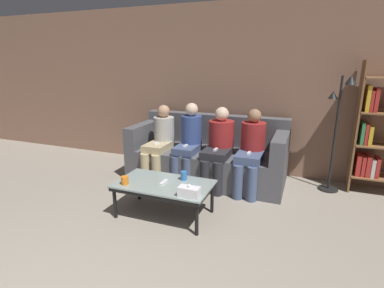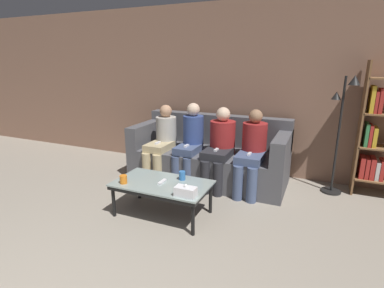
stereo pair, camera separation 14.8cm
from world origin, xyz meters
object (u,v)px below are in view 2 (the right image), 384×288
object	(u,v)px
seated_person_mid_left	(190,141)
seated_person_mid_right	(220,144)
game_remote	(162,182)
cup_near_left	(182,176)
cup_near_right	(123,179)
standing_lamp	(341,123)
seated_person_left_end	(162,140)
couch	(210,157)
tissue_box	(186,191)
coffee_table	(162,186)
seated_person_right_end	(252,149)

from	to	relation	value
seated_person_mid_left	seated_person_mid_right	bearing A→B (deg)	0.58
game_remote	cup_near_left	bearing A→B (deg)	44.19
cup_near_right	seated_person_mid_left	distance (m)	1.30
standing_lamp	seated_person_left_end	xyz separation A→B (m)	(-2.40, -0.42, -0.37)
seated_person_left_end	seated_person_mid_right	xyz separation A→B (m)	(0.91, 0.02, 0.02)
couch	cup_near_left	world-z (taller)	couch
tissue_box	standing_lamp	bearing A→B (deg)	49.73
game_remote	standing_lamp	bearing A→B (deg)	38.96
coffee_table	cup_near_right	size ratio (longest dim) A/B	11.54
couch	cup_near_right	xyz separation A→B (m)	(-0.49, -1.49, 0.11)
game_remote	cup_near_right	bearing A→B (deg)	-153.86
tissue_box	seated_person_right_end	world-z (taller)	seated_person_right_end
couch	standing_lamp	distance (m)	1.84
couch	coffee_table	world-z (taller)	couch
coffee_table	seated_person_mid_right	bearing A→B (deg)	73.06
cup_near_left	standing_lamp	bearing A→B (deg)	38.36
cup_near_left	seated_person_mid_left	distance (m)	0.97
tissue_box	standing_lamp	xyz separation A→B (m)	(1.43, 1.69, 0.51)
tissue_box	couch	bearing A→B (deg)	100.97
standing_lamp	seated_person_mid_right	bearing A→B (deg)	-165.04
cup_near_left	seated_person_right_end	xyz separation A→B (m)	(0.61, 0.90, 0.15)
couch	seated_person_left_end	size ratio (longest dim) A/B	2.06
cup_near_right	seated_person_mid_left	size ratio (longest dim) A/B	0.08
coffee_table	cup_near_left	world-z (taller)	cup_near_left
cup_near_left	standing_lamp	xyz separation A→B (m)	(1.65, 1.31, 0.51)
cup_near_right	coffee_table	bearing A→B (deg)	26.14
cup_near_right	cup_near_left	bearing A→B (deg)	32.58
tissue_box	seated_person_right_end	xyz separation A→B (m)	(0.39, 1.28, 0.15)
seated_person_left_end	seated_person_mid_left	xyz separation A→B (m)	(0.45, 0.02, 0.02)
cup_near_right	seated_person_mid_right	bearing A→B (deg)	60.50
seated_person_right_end	seated_person_mid_right	bearing A→B (deg)	178.54
cup_near_left	game_remote	world-z (taller)	cup_near_left
tissue_box	standing_lamp	world-z (taller)	standing_lamp
cup_near_left	cup_near_right	world-z (taller)	cup_near_left
standing_lamp	couch	bearing A→B (deg)	-173.97
cup_near_left	cup_near_right	distance (m)	0.67
couch	seated_person_left_end	world-z (taller)	seated_person_left_end
seated_person_left_end	coffee_table	bearing A→B (deg)	-61.31
tissue_box	seated_person_right_end	bearing A→B (deg)	73.19
seated_person_mid_left	tissue_box	bearing A→B (deg)	-68.03
game_remote	seated_person_mid_right	distance (m)	1.14
cup_near_right	tissue_box	bearing A→B (deg)	-1.68
couch	cup_near_right	size ratio (longest dim) A/B	24.07
coffee_table	tissue_box	size ratio (longest dim) A/B	4.95
seated_person_mid_right	cup_near_right	bearing A→B (deg)	-119.50
seated_person_left_end	standing_lamp	bearing A→B (deg)	9.97
coffee_table	seated_person_mid_right	xyz separation A→B (m)	(0.33, 1.08, 0.25)
couch	tissue_box	distance (m)	1.54
seated_person_right_end	game_remote	bearing A→B (deg)	-126.24
couch	tissue_box	size ratio (longest dim) A/B	10.32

